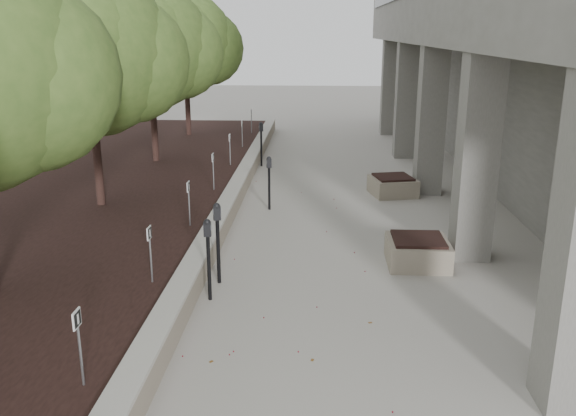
% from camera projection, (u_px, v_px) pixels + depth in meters
% --- Properties ---
extents(retaining_wall, '(0.39, 26.00, 0.50)m').
position_uv_depth(retaining_wall, '(231.00, 201.00, 15.18)').
color(retaining_wall, '#A1947F').
rests_on(retaining_wall, ground).
extents(planting_bed, '(7.00, 26.00, 0.40)m').
position_uv_depth(planting_bed, '(89.00, 200.00, 15.37)').
color(planting_bed, black).
rests_on(planting_bed, ground).
extents(crabapple_tree_3, '(4.60, 4.00, 5.44)m').
position_uv_depth(crabapple_tree_3, '(91.00, 88.00, 13.55)').
color(crabapple_tree_3, '#406024').
rests_on(crabapple_tree_3, planting_bed).
extents(crabapple_tree_4, '(4.60, 4.00, 5.44)m').
position_uv_depth(crabapple_tree_4, '(151.00, 73.00, 18.34)').
color(crabapple_tree_4, '#406024').
rests_on(crabapple_tree_4, planting_bed).
extents(crabapple_tree_5, '(4.60, 4.00, 5.44)m').
position_uv_depth(crabapple_tree_5, '(186.00, 64.00, 23.13)').
color(crabapple_tree_5, '#406024').
rests_on(crabapple_tree_5, planting_bed).
extents(parking_sign_2, '(0.04, 0.22, 0.96)m').
position_uv_depth(parking_sign_2, '(80.00, 348.00, 6.89)').
color(parking_sign_2, black).
rests_on(parking_sign_2, planting_bed).
extents(parking_sign_3, '(0.04, 0.22, 0.96)m').
position_uv_depth(parking_sign_3, '(151.00, 255.00, 9.76)').
color(parking_sign_3, black).
rests_on(parking_sign_3, planting_bed).
extents(parking_sign_4, '(0.04, 0.22, 0.96)m').
position_uv_depth(parking_sign_4, '(189.00, 204.00, 12.63)').
color(parking_sign_4, black).
rests_on(parking_sign_4, planting_bed).
extents(parking_sign_5, '(0.04, 0.22, 0.96)m').
position_uv_depth(parking_sign_5, '(213.00, 172.00, 15.50)').
color(parking_sign_5, black).
rests_on(parking_sign_5, planting_bed).
extents(parking_sign_6, '(0.04, 0.22, 0.96)m').
position_uv_depth(parking_sign_6, '(230.00, 150.00, 18.38)').
color(parking_sign_6, black).
rests_on(parking_sign_6, planting_bed).
extents(parking_sign_7, '(0.04, 0.22, 0.96)m').
position_uv_depth(parking_sign_7, '(242.00, 133.00, 21.25)').
color(parking_sign_7, black).
rests_on(parking_sign_7, planting_bed).
extents(parking_sign_8, '(0.04, 0.22, 0.96)m').
position_uv_depth(parking_sign_8, '(251.00, 121.00, 24.12)').
color(parking_sign_8, black).
rests_on(parking_sign_8, planting_bed).
extents(parking_meter_2, '(0.17, 0.15, 1.50)m').
position_uv_depth(parking_meter_2, '(218.00, 243.00, 10.64)').
color(parking_meter_2, black).
rests_on(parking_meter_2, ground).
extents(parking_meter_3, '(0.15, 0.11, 1.43)m').
position_uv_depth(parking_meter_3, '(209.00, 260.00, 9.97)').
color(parking_meter_3, black).
rests_on(parking_meter_3, ground).
extents(parking_meter_4, '(0.16, 0.13, 1.38)m').
position_uv_depth(parking_meter_4, '(269.00, 183.00, 15.10)').
color(parking_meter_4, black).
rests_on(parking_meter_4, ground).
extents(parking_meter_5, '(0.17, 0.14, 1.48)m').
position_uv_depth(parking_meter_5, '(261.00, 144.00, 19.99)').
color(parking_meter_5, black).
rests_on(parking_meter_5, ground).
extents(planter_front, '(1.17, 1.17, 0.54)m').
position_uv_depth(planter_front, '(418.00, 251.00, 11.65)').
color(planter_front, '#A1947F').
rests_on(planter_front, ground).
extents(planter_back, '(1.36, 1.36, 0.53)m').
position_uv_depth(planter_back, '(393.00, 185.00, 16.61)').
color(planter_back, '#A1947F').
rests_on(planter_back, ground).
extents(berry_scatter, '(3.30, 14.10, 0.02)m').
position_uv_depth(berry_scatter, '(293.00, 271.00, 11.33)').
color(berry_scatter, maroon).
rests_on(berry_scatter, ground).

